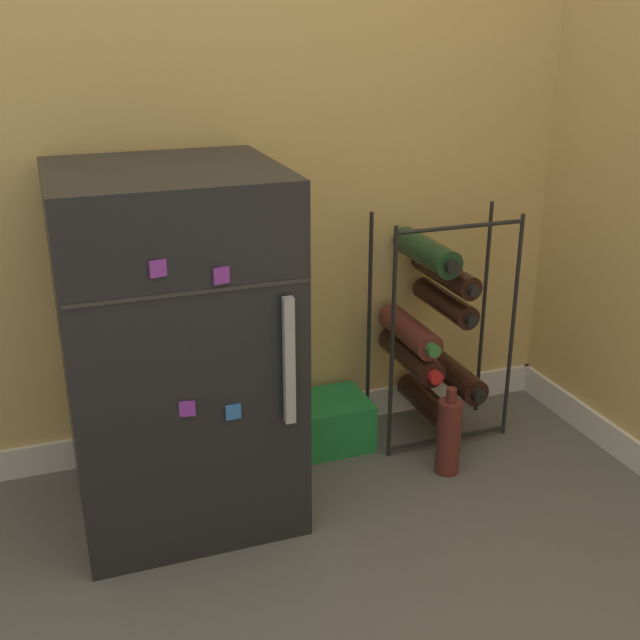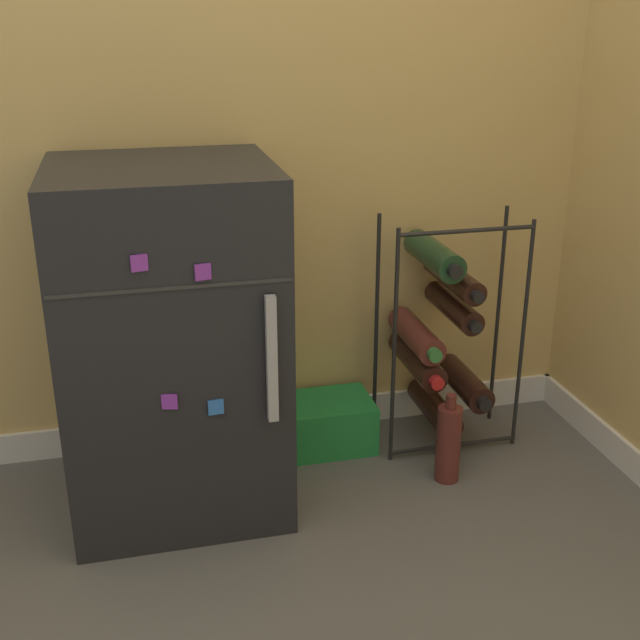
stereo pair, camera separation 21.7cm
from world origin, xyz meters
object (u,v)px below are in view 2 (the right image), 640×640
at_px(wine_rack, 439,335).
at_px(soda_box, 323,423).
at_px(mini_fridge, 171,341).
at_px(loose_bottle_floor, 448,443).

distance_m(wine_rack, soda_box, 0.43).
height_order(mini_fridge, soda_box, mini_fridge).
bearing_deg(wine_rack, soda_box, 172.45).
bearing_deg(wine_rack, mini_fridge, -171.84).
bearing_deg(loose_bottle_floor, mini_fridge, 171.70).
xyz_separation_m(mini_fridge, wine_rack, (0.77, 0.11, -0.10)).
relative_size(mini_fridge, soda_box, 3.07).
bearing_deg(soda_box, mini_fridge, -160.37).
bearing_deg(loose_bottle_floor, soda_box, 138.22).
distance_m(wine_rack, loose_bottle_floor, 0.32).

